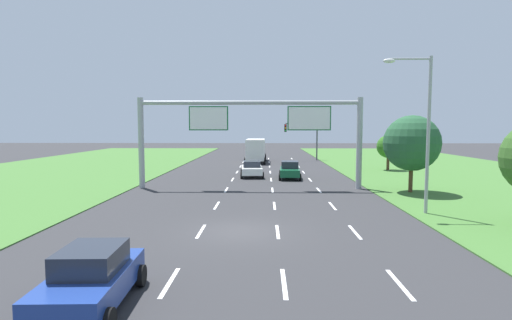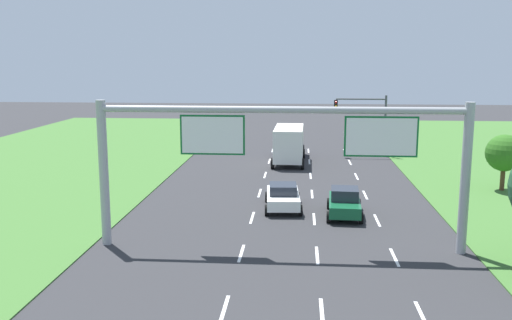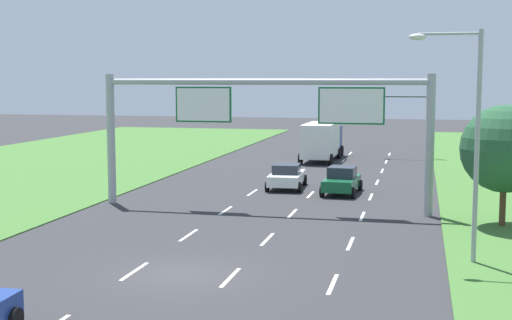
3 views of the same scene
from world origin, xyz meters
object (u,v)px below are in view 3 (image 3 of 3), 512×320
car_lead_silver (287,176)px  box_truck (322,140)px  traffic_light_mast (406,113)px  street_lamp (467,125)px  car_mid_lane (342,180)px  roadside_tree_mid (505,149)px  sign_gantry (266,115)px

car_lead_silver → box_truck: box_truck is taller
traffic_light_mast → street_lamp: size_ratio=0.66×
car_mid_lane → roadside_tree_mid: size_ratio=0.75×
car_mid_lane → traffic_light_mast: (3.20, 20.43, 3.08)m
car_mid_lane → street_lamp: street_lamp is taller
box_truck → traffic_light_mast: (6.71, 3.39, 2.16)m
street_lamp → box_truck: bearing=106.7°
car_mid_lane → box_truck: (-3.50, 17.04, 0.92)m
box_truck → street_lamp: 33.61m
roadside_tree_mid → car_mid_lane: bearing=136.0°
traffic_light_mast → box_truck: bearing=-153.2°
box_truck → sign_gantry: (0.24, -23.06, 3.18)m
car_mid_lane → box_truck: 17.42m
car_mid_lane → traffic_light_mast: traffic_light_mast is taller
car_mid_lane → traffic_light_mast: 20.91m
street_lamp → roadside_tree_mid: bearing=73.4°
box_truck → traffic_light_mast: traffic_light_mast is taller
sign_gantry → street_lamp: (9.35, -8.98, 0.19)m
sign_gantry → roadside_tree_mid: sign_gantry is taller
sign_gantry → traffic_light_mast: bearing=76.3°
car_mid_lane → traffic_light_mast: bearing=84.1°
traffic_light_mast → roadside_tree_mid: traffic_light_mast is taller
car_lead_silver → street_lamp: 19.42m
car_lead_silver → box_truck: bearing=86.6°
box_truck → roadside_tree_mid: (11.70, -24.96, 1.89)m
car_lead_silver → sign_gantry: size_ratio=0.25×
traffic_light_mast → roadside_tree_mid: size_ratio=1.00×
roadside_tree_mid → car_lead_silver: bearing=141.9°
roadside_tree_mid → sign_gantry: bearing=170.6°
sign_gantry → traffic_light_mast: (6.47, 26.45, -1.02)m
sign_gantry → street_lamp: street_lamp is taller
car_lead_silver → box_truck: (0.06, 15.75, 0.95)m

